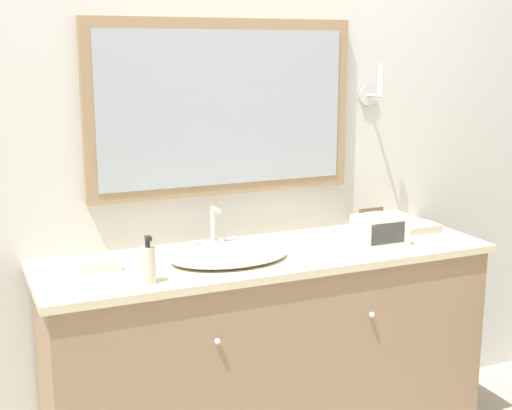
# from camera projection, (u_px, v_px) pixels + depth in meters

# --- Properties ---
(wall_back) EXTENTS (8.00, 0.18, 2.55)m
(wall_back) POSITION_uv_depth(u_px,v_px,m) (238.00, 143.00, 3.02)
(wall_back) COLOR silver
(wall_back) RESTS_ON ground_plane
(vanity_counter) EXTENTS (1.83, 0.56, 0.88)m
(vanity_counter) POSITION_uv_depth(u_px,v_px,m) (268.00, 355.00, 2.93)
(vanity_counter) COLOR #937556
(vanity_counter) RESTS_ON ground_plane
(sink_basin) EXTENTS (0.47, 0.37, 0.18)m
(sink_basin) POSITION_uv_depth(u_px,v_px,m) (229.00, 255.00, 2.75)
(sink_basin) COLOR silver
(sink_basin) RESTS_ON vanity_counter
(soap_bottle) EXTENTS (0.05, 0.06, 0.17)m
(soap_bottle) POSITION_uv_depth(u_px,v_px,m) (148.00, 264.00, 2.46)
(soap_bottle) COLOR beige
(soap_bottle) RESTS_ON vanity_counter
(appliance_box) EXTENTS (0.22, 0.12, 0.13)m
(appliance_box) POSITION_uv_depth(u_px,v_px,m) (380.00, 230.00, 2.93)
(appliance_box) COLOR white
(appliance_box) RESTS_ON vanity_counter
(picture_frame) EXTENTS (0.12, 0.01, 0.10)m
(picture_frame) POSITION_uv_depth(u_px,v_px,m) (371.00, 219.00, 3.18)
(picture_frame) COLOR brown
(picture_frame) RESTS_ON vanity_counter
(hand_towel_near_sink) EXTENTS (0.19, 0.12, 0.03)m
(hand_towel_near_sink) POSITION_uv_depth(u_px,v_px,m) (418.00, 228.00, 3.17)
(hand_towel_near_sink) COLOR #B7A899
(hand_towel_near_sink) RESTS_ON vanity_counter
(hand_towel_far_corner) EXTENTS (0.15, 0.10, 0.04)m
(hand_towel_far_corner) POSITION_uv_depth(u_px,v_px,m) (99.00, 264.00, 2.62)
(hand_towel_far_corner) COLOR silver
(hand_towel_far_corner) RESTS_ON vanity_counter
(metal_tray) EXTENTS (0.15, 0.13, 0.01)m
(metal_tray) POSITION_uv_depth(u_px,v_px,m) (321.00, 237.00, 3.05)
(metal_tray) COLOR silver
(metal_tray) RESTS_ON vanity_counter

